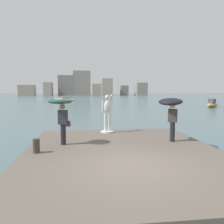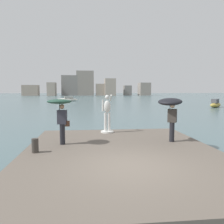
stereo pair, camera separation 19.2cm
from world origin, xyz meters
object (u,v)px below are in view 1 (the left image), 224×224
object	(u,v)px
statue_white_figure	(107,115)
boat_far	(212,104)
boat_leftward	(64,99)
mooring_bollard	(36,146)
onlooker_left	(61,109)
onlooker_right	(171,106)

from	to	relation	value
statue_white_figure	boat_far	world-z (taller)	statue_white_figure
boat_far	statue_white_figure	bearing A→B (deg)	-130.99
statue_white_figure	boat_leftward	xyz separation A→B (m)	(-6.36, 45.34, -0.85)
mooring_bollard	boat_leftward	distance (m)	49.24
mooring_bollard	boat_leftward	size ratio (longest dim) A/B	0.10
mooring_bollard	boat_far	world-z (taller)	boat_far
onlooker_left	onlooker_right	world-z (taller)	onlooker_right
onlooker_left	boat_leftward	bearing A→B (deg)	94.96
onlooker_right	mooring_bollard	world-z (taller)	onlooker_right
statue_white_figure	onlooker_right	bearing A→B (deg)	-42.85
statue_white_figure	onlooker_right	world-z (taller)	statue_white_figure
statue_white_figure	onlooker_right	distance (m)	3.68
statue_white_figure	onlooker_right	size ratio (longest dim) A/B	1.04
onlooker_right	mooring_bollard	size ratio (longest dim) A/B	3.81
onlooker_left	statue_white_figure	bearing A→B (deg)	49.05
boat_leftward	statue_white_figure	bearing A→B (deg)	-82.01
statue_white_figure	onlooker_right	xyz separation A→B (m)	(2.66, -2.47, 0.63)
statue_white_figure	onlooker_left	size ratio (longest dim) A/B	1.08
statue_white_figure	boat_far	size ratio (longest dim) A/B	0.57
statue_white_figure	boat_leftward	world-z (taller)	statue_white_figure
onlooker_right	boat_leftward	bearing A→B (deg)	100.69
onlooker_right	boat_far	world-z (taller)	onlooker_right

